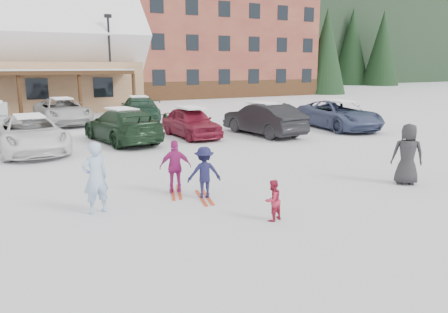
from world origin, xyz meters
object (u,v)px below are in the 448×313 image
adult_skier (95,178)px  parked_car_2 (31,134)px  parked_car_3 (122,126)px  toddler_red (273,200)px  bystander_dark (407,154)px  child_magenta (175,167)px  child_navy (204,173)px  parked_car_11 (139,109)px  parked_car_5 (263,119)px  alpine_hotel (181,17)px  parked_car_6 (339,115)px  parked_car_10 (62,111)px  lamp_post (110,58)px  parked_car_4 (191,122)px

adult_skier → parked_car_2: bearing=-97.5°
parked_car_2 → parked_car_3: (3.79, 0.56, 0.03)m
toddler_red → bystander_dark: 5.19m
toddler_red → child_magenta: size_ratio=0.65×
parked_car_3 → adult_skier: bearing=63.8°
child_navy → toddler_red: bearing=119.9°
toddler_red → child_magenta: (-1.11, 2.99, 0.25)m
child_navy → parked_car_2: 9.37m
bystander_dark → parked_car_11: 18.02m
parked_car_2 → parked_car_11: parked_car_11 is taller
parked_car_2 → parked_car_5: parked_car_5 is taller
parked_car_11 → toddler_red: bearing=91.7°
adult_skier → toddler_red: size_ratio=1.81×
adult_skier → alpine_hotel: bearing=-127.7°
toddler_red → parked_car_11: parked_car_11 is taller
parked_car_6 → parked_car_10: size_ratio=1.00×
lamp_post → adult_skier: lamp_post is taller
parked_car_2 → parked_car_11: bearing=45.7°
alpine_hotel → parked_car_5: 31.08m
child_magenta → adult_skier: bearing=35.3°
lamp_post → parked_car_5: bearing=-74.6°
toddler_red → parked_car_6: size_ratio=0.17×
parked_car_11 → parked_car_6: bearing=144.9°
child_navy → parked_car_3: size_ratio=0.26×
alpine_hotel → bystander_dark: size_ratio=17.82×
lamp_post → parked_car_6: (8.66, -14.52, -3.11)m
child_magenta → parked_car_2: parked_car_2 is taller
child_magenta → parked_car_6: size_ratio=0.27×
child_magenta → parked_car_2: (-3.00, 7.91, 0.00)m
toddler_red → parked_car_2: bearing=-85.5°
parked_car_3 → parked_car_10: bearing=-86.8°
parked_car_3 → parked_car_6: parked_car_6 is taller
bystander_dark → parked_car_11: bearing=-41.6°
bystander_dark → parked_car_5: (1.25, 9.57, -0.10)m
alpine_hotel → lamp_post: (-11.61, -14.68, -4.77)m
alpine_hotel → parked_car_2: bearing=-122.5°
adult_skier → parked_car_10: bearing=-107.7°
parked_car_10 → parked_car_11: (4.43, -0.46, -0.01)m
parked_car_4 → parked_car_6: size_ratio=0.77×
alpine_hotel → child_magenta: bearing=-112.6°
lamp_post → parked_car_4: (0.55, -13.32, -3.15)m
toddler_red → child_navy: child_navy is taller
child_navy → parked_car_4: parked_car_4 is taller
parked_car_10 → child_magenta: bearing=-92.1°
child_navy → parked_car_6: parked_car_6 is taller
adult_skier → parked_car_3: (3.02, 9.15, -0.10)m
adult_skier → parked_car_5: 12.58m
toddler_red → parked_car_3: (-0.32, 11.47, 0.28)m
child_magenta → parked_car_5: 10.47m
lamp_post → parked_car_5: 15.25m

